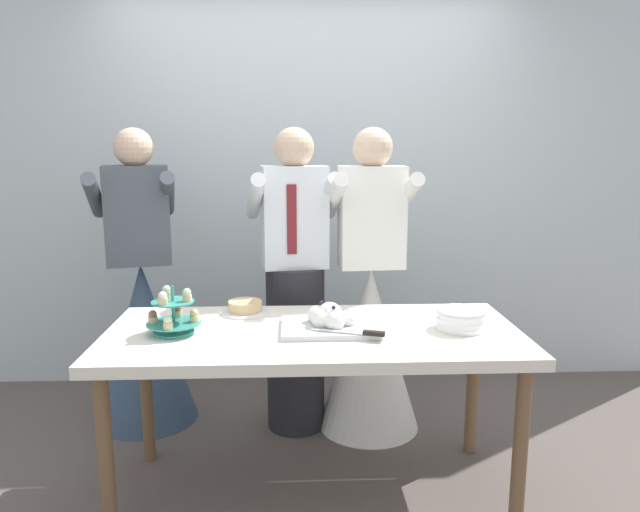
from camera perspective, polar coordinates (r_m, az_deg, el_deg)
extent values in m
plane|color=#564C47|center=(2.91, -0.62, -21.88)|extent=(8.00, 8.00, 0.00)
cube|color=silver|center=(3.86, -1.38, 9.00)|extent=(5.20, 0.10, 2.90)
cube|color=silver|center=(2.58, -0.66, -7.73)|extent=(1.80, 0.80, 0.05)
cylinder|color=brown|center=(2.56, -20.08, -18.11)|extent=(0.06, 0.06, 0.72)
cylinder|color=brown|center=(2.61, 18.86, -17.44)|extent=(0.06, 0.06, 0.72)
cylinder|color=brown|center=(3.11, -16.51, -12.54)|extent=(0.06, 0.06, 0.72)
cylinder|color=brown|center=(3.15, 14.58, -12.12)|extent=(0.06, 0.06, 0.72)
cylinder|color=teal|center=(2.61, -13.98, -7.17)|extent=(0.17, 0.17, 0.01)
cylinder|color=teal|center=(2.58, -14.08, -5.08)|extent=(0.01, 0.01, 0.21)
cylinder|color=teal|center=(2.60, -14.02, -6.35)|extent=(0.23, 0.23, 0.01)
cylinder|color=#D1B784|center=(2.58, -12.10, -5.94)|extent=(0.04, 0.04, 0.03)
sphere|color=#D6B27A|center=(2.58, -12.12, -5.44)|extent=(0.04, 0.04, 0.04)
cylinder|color=#D1B784|center=(2.67, -13.65, -5.46)|extent=(0.04, 0.04, 0.03)
sphere|color=brown|center=(2.67, -13.68, -4.96)|extent=(0.04, 0.04, 0.04)
cylinder|color=#D1B784|center=(2.61, -15.92, -5.97)|extent=(0.04, 0.04, 0.03)
sphere|color=brown|center=(2.60, -15.95, -5.47)|extent=(0.04, 0.04, 0.04)
cylinder|color=#D1B784|center=(2.51, -14.54, -6.56)|extent=(0.04, 0.04, 0.03)
sphere|color=beige|center=(2.50, -14.57, -6.04)|extent=(0.04, 0.04, 0.04)
cylinder|color=teal|center=(2.57, -14.11, -4.33)|extent=(0.18, 0.18, 0.01)
cylinder|color=#D1B784|center=(2.55, -12.78, -3.99)|extent=(0.04, 0.04, 0.03)
sphere|color=beige|center=(2.54, -12.80, -3.47)|extent=(0.04, 0.04, 0.04)
cylinder|color=#D1B784|center=(2.62, -14.65, -3.67)|extent=(0.04, 0.04, 0.03)
sphere|color=beige|center=(2.62, -14.67, -3.16)|extent=(0.04, 0.04, 0.04)
cylinder|color=#D1B784|center=(2.52, -15.01, -4.27)|extent=(0.04, 0.04, 0.03)
sphere|color=white|center=(2.51, -15.04, -3.75)|extent=(0.04, 0.04, 0.04)
cube|color=silver|center=(2.58, 0.95, -6.90)|extent=(0.42, 0.31, 0.02)
sphere|color=white|center=(2.57, 2.66, -6.07)|extent=(0.07, 0.07, 0.07)
sphere|color=white|center=(2.61, 1.19, -5.68)|extent=(0.09, 0.09, 0.09)
sphere|color=white|center=(2.60, -0.30, -5.78)|extent=(0.08, 0.08, 0.08)
sphere|color=white|center=(2.54, 0.17, -6.15)|extent=(0.09, 0.09, 0.09)
sphere|color=white|center=(2.52, 1.40, -6.27)|extent=(0.09, 0.09, 0.09)
sphere|color=white|center=(2.56, 0.95, -5.68)|extent=(0.11, 0.11, 0.11)
sphere|color=#2D1938|center=(2.59, 0.12, -4.55)|extent=(0.02, 0.02, 0.02)
sphere|color=#2D1938|center=(2.50, 1.33, -5.03)|extent=(0.02, 0.02, 0.02)
sphere|color=#2D1938|center=(2.56, 0.72, -4.82)|extent=(0.02, 0.02, 0.02)
sphere|color=#B21923|center=(2.55, 0.89, -4.90)|extent=(0.02, 0.02, 0.02)
cube|color=silver|center=(2.47, 1.81, -7.34)|extent=(0.23, 0.09, 0.00)
cube|color=black|center=(2.43, 5.27, -7.49)|extent=(0.09, 0.05, 0.02)
cylinder|color=white|center=(2.66, 13.47, -6.81)|extent=(0.21, 0.21, 0.01)
cylinder|color=white|center=(2.65, 13.47, -6.61)|extent=(0.21, 0.21, 0.01)
cylinder|color=white|center=(2.65, 13.40, -6.36)|extent=(0.21, 0.21, 0.01)
cylinder|color=white|center=(2.65, 13.45, -6.13)|extent=(0.21, 0.21, 0.01)
cylinder|color=white|center=(2.65, 13.44, -5.89)|extent=(0.21, 0.21, 0.01)
cylinder|color=white|center=(2.64, 13.56, -5.67)|extent=(0.21, 0.21, 0.01)
cylinder|color=white|center=(2.64, 13.49, -5.45)|extent=(0.21, 0.21, 0.01)
cylinder|color=white|center=(2.64, 13.59, -5.20)|extent=(0.21, 0.21, 0.01)
cylinder|color=white|center=(2.85, -7.27, -5.40)|extent=(0.24, 0.24, 0.01)
cylinder|color=#D6B27A|center=(2.84, -7.29, -4.83)|extent=(0.16, 0.16, 0.05)
cylinder|color=#232328|center=(3.30, -2.38, -8.88)|extent=(0.32, 0.32, 0.92)
cube|color=white|center=(3.13, -2.48, 3.80)|extent=(0.36, 0.25, 0.54)
sphere|color=#D8B293|center=(3.11, -2.54, 10.48)|extent=(0.21, 0.21, 0.21)
cylinder|color=white|center=(3.10, -6.31, 5.68)|extent=(0.14, 0.49, 0.28)
cylinder|color=white|center=(3.15, 0.63, 5.83)|extent=(0.14, 0.49, 0.28)
cube|color=maroon|center=(3.03, -2.76, 3.56)|extent=(0.05, 0.02, 0.36)
cone|color=white|center=(3.31, 4.83, -8.88)|extent=(0.56, 0.56, 0.92)
cube|color=white|center=(3.14, 5.04, 3.78)|extent=(0.35, 0.22, 0.54)
sphere|color=beige|center=(3.11, 5.15, 10.45)|extent=(0.21, 0.21, 0.21)
cylinder|color=white|center=(3.09, 1.45, 5.73)|extent=(0.11, 0.49, 0.28)
cylinder|color=white|center=(3.17, 8.32, 5.74)|extent=(0.11, 0.49, 0.28)
cone|color=#334760|center=(3.52, -16.63, -8.08)|extent=(0.56, 0.56, 0.92)
cube|color=#4C515B|center=(3.36, -17.30, 3.80)|extent=(0.38, 0.27, 0.54)
sphere|color=#D8B293|center=(3.34, -17.66, 10.02)|extent=(0.21, 0.21, 0.21)
cylinder|color=#4C515B|center=(3.37, -21.09, 5.43)|extent=(0.18, 0.49, 0.28)
cylinder|color=#4C515B|center=(3.35, -14.59, 5.78)|extent=(0.18, 0.49, 0.28)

